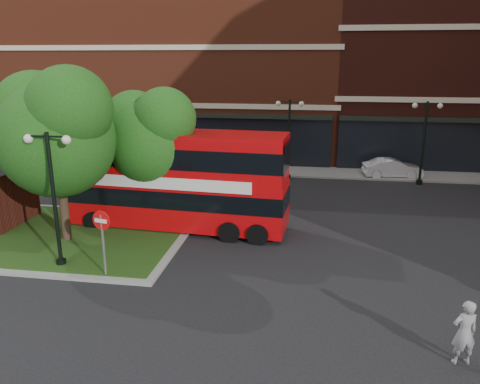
% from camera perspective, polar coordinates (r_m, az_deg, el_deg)
% --- Properties ---
extents(ground, '(120.00, 120.00, 0.00)m').
position_cam_1_polar(ground, '(16.56, -4.15, -10.63)').
color(ground, black).
rests_on(ground, ground).
extents(pavement_far, '(44.00, 3.00, 0.12)m').
position_cam_1_polar(pavement_far, '(31.95, 2.44, 2.69)').
color(pavement_far, slate).
rests_on(pavement_far, ground).
extents(terrace_far_left, '(26.00, 12.00, 14.00)m').
position_cam_1_polar(terrace_far_left, '(40.07, -8.02, 15.27)').
color(terrace_far_left, maroon).
rests_on(terrace_far_left, ground).
extents(terrace_far_right, '(18.00, 12.00, 16.00)m').
position_cam_1_polar(terrace_far_right, '(39.84, 25.19, 15.40)').
color(terrace_far_right, '#471911').
rests_on(terrace_far_right, ground).
extents(traffic_island, '(12.60, 7.60, 0.15)m').
position_cam_1_polar(traffic_island, '(22.08, -23.06, -4.76)').
color(traffic_island, gray).
rests_on(traffic_island, ground).
extents(tree_island_west, '(5.40, 4.71, 7.21)m').
position_cam_1_polar(tree_island_west, '(19.89, -21.71, 7.32)').
color(tree_island_west, '#2D2116').
rests_on(tree_island_west, ground).
extents(tree_island_east, '(4.46, 3.90, 6.29)m').
position_cam_1_polar(tree_island_east, '(20.93, -10.92, 7.00)').
color(tree_island_east, '#2D2116').
rests_on(tree_island_east, ground).
extents(lamp_island, '(1.72, 0.36, 5.00)m').
position_cam_1_polar(lamp_island, '(17.73, -21.79, -0.16)').
color(lamp_island, black).
rests_on(lamp_island, ground).
extents(lamp_far_left, '(1.72, 0.36, 5.00)m').
position_cam_1_polar(lamp_far_left, '(29.30, 5.98, 6.92)').
color(lamp_far_left, black).
rests_on(lamp_far_left, ground).
extents(lamp_far_right, '(1.72, 0.36, 5.00)m').
position_cam_1_polar(lamp_far_right, '(29.99, 21.51, 6.10)').
color(lamp_far_right, black).
rests_on(lamp_far_right, ground).
extents(bus, '(10.18, 2.99, 3.83)m').
position_cam_1_polar(bus, '(20.81, -8.12, 2.23)').
color(bus, '#B6070A').
rests_on(bus, ground).
extents(woman, '(0.71, 0.54, 1.74)m').
position_cam_1_polar(woman, '(13.31, 25.67, -15.18)').
color(woman, gray).
rests_on(woman, ground).
extents(car_silver, '(4.18, 1.80, 1.41)m').
position_cam_1_polar(car_silver, '(32.27, -6.62, 3.90)').
color(car_silver, '#A2A4A9').
rests_on(car_silver, ground).
extents(car_white, '(3.84, 1.69, 1.23)m').
position_cam_1_polar(car_white, '(31.58, 18.08, 2.77)').
color(car_white, silver).
rests_on(car_white, ground).
extents(no_entry_sign, '(0.68, 0.21, 2.47)m').
position_cam_1_polar(no_entry_sign, '(16.63, -16.45, -4.55)').
color(no_entry_sign, slate).
rests_on(no_entry_sign, ground).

